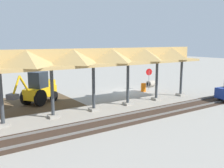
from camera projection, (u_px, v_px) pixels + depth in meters
The scene contains 8 objects.
ground_plane at pixel (129, 91), 27.46m from camera, with size 120.00×120.00×0.00m, color #9E998E.
dirt_work_zone at pixel (18, 105), 21.54m from camera, with size 9.73×7.00×0.01m, color brown.
platform_canopy at pixel (93, 58), 19.07m from camera, with size 21.34×3.20×4.90m.
rail_tracks at pixel (186, 106), 21.03m from camera, with size 60.00×2.58×0.15m.
stop_sign at pixel (149, 75), 28.09m from camera, with size 0.75×0.20×2.41m.
backhoe at pixel (39, 89), 21.95m from camera, with size 4.94×3.99×2.82m.
concrete_pipe at pixel (151, 84), 30.13m from camera, with size 1.21×1.03×0.78m.
traffic_barrel at pixel (143, 87), 27.32m from camera, with size 0.56×0.56×0.90m, color orange.
Camera 1 is at (16.54, 21.35, 5.39)m, focal length 40.00 mm.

